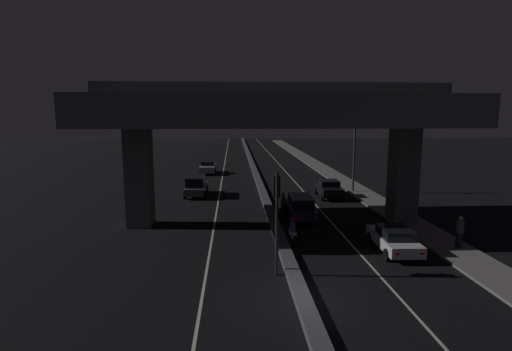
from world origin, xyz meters
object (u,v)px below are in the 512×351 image
Objects in this scene: car_grey_lead_oncoming at (196,185)px; car_dark_blue_second at (301,206)px; car_black_third at (329,188)px; car_silver_second_oncoming at (208,167)px; motorcycle_white_filtering_near at (293,232)px; pedestrian_on_sidewalk at (460,232)px; car_white_lead at (394,239)px; traffic_light_left_of_median at (277,205)px; street_lamp at (350,144)px; motorcycle_red_filtering_mid at (283,203)px.

car_dark_blue_second is at bearing 46.50° from car_grey_lead_oncoming.
car_black_third reaches higher than car_silver_second_oncoming.
pedestrian_on_sidewalk is at bearing -103.81° from motorcycle_white_filtering_near.
car_white_lead is at bearing 38.79° from car_grey_lead_oncoming.
car_black_third is at bearing 68.92° from traffic_light_left_of_median.
motorcycle_white_filtering_near is at bearing 166.77° from car_dark_blue_second.
motorcycle_white_filtering_near is at bearing 27.35° from car_grey_lead_oncoming.
motorcycle_white_filtering_near is (1.40, 4.36, -2.59)m from traffic_light_left_of_median.
car_black_third is (-2.27, -1.92, -3.72)m from street_lamp.
motorcycle_red_filtering_mid is at bearing -135.33° from street_lamp.
street_lamp is 1.78× the size of car_white_lead.
pedestrian_on_sidewalk reaches higher than car_dark_blue_second.
traffic_light_left_of_median is 20.33m from street_lamp.
pedestrian_on_sidewalk reaches higher than motorcycle_red_filtering_mid.
car_dark_blue_second reaches higher than car_silver_second_oncoming.
car_grey_lead_oncoming is at bearing -1.96° from car_silver_second_oncoming.
motorcycle_red_filtering_mid is at bearing 29.59° from car_white_lead.
motorcycle_white_filtering_near is at bearing 169.73° from pedestrian_on_sidewalk.
car_dark_blue_second is 2.74× the size of pedestrian_on_sidewalk.
car_dark_blue_second is at bearing -17.47° from motorcycle_white_filtering_near.
traffic_light_left_of_median is 2.54× the size of motorcycle_red_filtering_mid.
street_lamp is 18.87m from car_silver_second_oncoming.
street_lamp is 16.22m from motorcycle_white_filtering_near.
car_silver_second_oncoming is (-7.76, 21.02, -0.05)m from car_dark_blue_second.
motorcycle_white_filtering_near is (-7.21, -14.01, -3.88)m from street_lamp.
pedestrian_on_sidewalk is at bearing 27.08° from car_silver_second_oncoming.
car_white_lead is 5.37m from motorcycle_white_filtering_near.
car_grey_lead_oncoming is 2.20× the size of motorcycle_white_filtering_near.
car_black_third is 6.70m from motorcycle_red_filtering_mid.
traffic_light_left_of_median is 17.80m from car_black_third.
car_black_third is 14.17m from pedestrian_on_sidewalk.
motorcycle_white_filtering_near is at bearing 159.34° from car_black_third.
street_lamp is at bearing -5.96° from car_white_lead.
car_dark_blue_second is (2.77, 9.87, -2.42)m from traffic_light_left_of_median.
motorcycle_red_filtering_mid is (-6.86, -6.79, -3.87)m from street_lamp.
street_lamp is 16.34m from car_white_lead.
motorcycle_red_filtering_mid is (6.74, -19.31, -0.11)m from car_silver_second_oncoming.
car_silver_second_oncoming is at bearing 39.70° from car_black_third.
traffic_light_left_of_median reaches higher than pedestrian_on_sidewalk.
traffic_light_left_of_median is 2.43× the size of motorcycle_white_filtering_near.
motorcycle_white_filtering_near is at bearing 12.40° from car_silver_second_oncoming.
car_white_lead is 0.89× the size of car_dark_blue_second.
pedestrian_on_sidewalk is at bearing -85.65° from car_white_lead.
traffic_light_left_of_median is at bearing 17.40° from car_grey_lead_oncoming.
car_dark_blue_second is at bearing 74.33° from traffic_light_left_of_median.
traffic_light_left_of_median is 10.72m from pedestrian_on_sidewalk.
car_grey_lead_oncoming reaches higher than car_white_lead.
car_black_third is at bearing -45.55° from motorcycle_red_filtering_mid.
motorcycle_white_filtering_near is at bearing -117.24° from street_lamp.
traffic_light_left_of_median reaches higher than car_white_lead.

